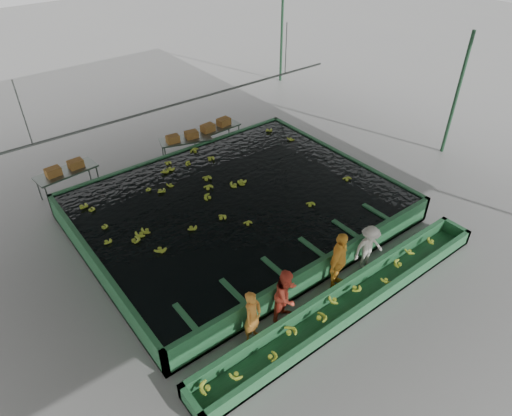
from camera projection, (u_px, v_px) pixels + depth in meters
ground at (265, 240)px, 14.72m from camera, size 80.00×80.00×0.00m
shed_roof at (268, 92)px, 11.79m from camera, size 20.00×22.00×0.04m
shed_posts at (267, 174)px, 13.26m from camera, size 20.00×22.00×5.00m
flotation_tank at (238, 207)px, 15.42m from camera, size 10.00×8.00×0.90m
tank_water at (238, 198)px, 15.18m from camera, size 9.70×7.70×0.00m
sorting_trough at (349, 301)px, 12.28m from camera, size 10.00×1.00×0.50m
cableway_rail at (178, 104)px, 16.16m from camera, size 0.08×0.08×14.00m
rail_hanger_left at (23, 114)px, 13.09m from camera, size 0.04×0.04×2.00m
rail_hanger_right at (286, 49)px, 18.06m from camera, size 0.04×0.04×2.00m
worker_a at (252, 317)px, 11.14m from camera, size 0.67×0.56×1.58m
worker_b at (287, 295)px, 11.67m from camera, size 0.94×0.82×1.64m
worker_c at (339, 261)px, 12.54m from camera, size 1.19×0.85×1.88m
worker_d at (369, 248)px, 13.29m from camera, size 1.06×0.75×1.49m
packing_table_left at (69, 183)px, 16.61m from camera, size 2.23×1.09×0.98m
packing_table_mid at (186, 149)px, 18.71m from camera, size 2.21×1.42×0.94m
packing_table_right at (217, 137)px, 19.58m from camera, size 2.08×0.92×0.93m
box_stack_left at (66, 171)px, 16.31m from camera, size 1.36×0.46×0.29m
box_stack_mid at (183, 140)px, 18.36m from camera, size 1.34×0.55×0.28m
box_stack_right at (216, 128)px, 19.23m from camera, size 1.43×0.53×0.30m
floating_bananas at (224, 187)px, 15.70m from camera, size 8.14×5.55×0.11m
trough_bananas at (350, 297)px, 12.19m from camera, size 9.06×0.60×0.12m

